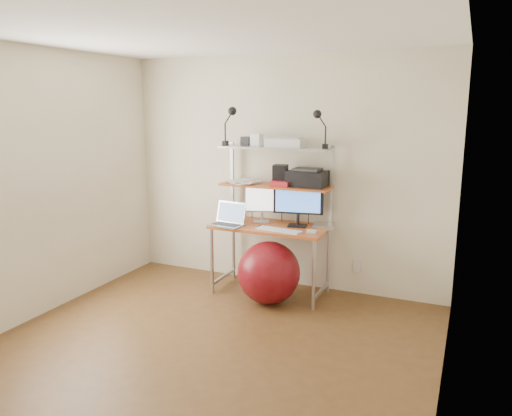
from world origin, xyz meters
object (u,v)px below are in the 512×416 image
(monitor_silver, at_px, (262,202))
(monitor_black, at_px, (298,201))
(printer, at_px, (307,178))
(laptop, at_px, (229,220))
(exercise_ball, at_px, (269,273))

(monitor_silver, relative_size, monitor_black, 0.80)
(printer, bearing_deg, monitor_silver, -172.93)
(monitor_silver, distance_m, laptop, 0.41)
(monitor_silver, xyz_separation_m, laptop, (-0.26, -0.27, -0.17))
(monitor_black, distance_m, laptop, 0.75)
(monitor_black, xyz_separation_m, exercise_ball, (-0.18, -0.36, -0.68))
(monitor_black, relative_size, exercise_ball, 0.81)
(laptop, bearing_deg, printer, 29.18)
(monitor_black, height_order, exercise_ball, monitor_black)
(monitor_black, bearing_deg, laptop, -169.84)
(monitor_silver, relative_size, exercise_ball, 0.66)
(monitor_black, height_order, printer, printer)
(monitor_silver, xyz_separation_m, monitor_black, (0.41, -0.02, 0.04))
(monitor_silver, distance_m, exercise_ball, 0.78)
(monitor_black, bearing_deg, printer, 29.98)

